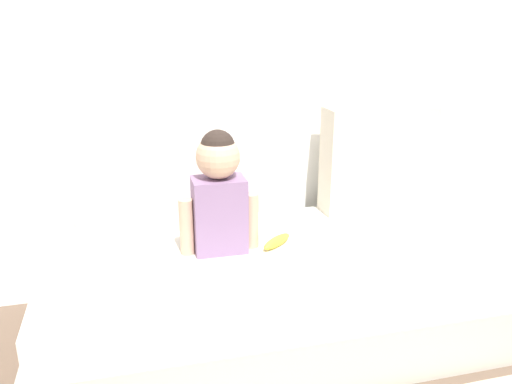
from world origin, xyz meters
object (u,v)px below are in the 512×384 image
throw_pillow_right (377,159)px  toddler (219,191)px  couch (287,291)px  throw_pillow_left (143,166)px  banana (277,241)px

throw_pillow_right → toddler: throw_pillow_right is taller
couch → throw_pillow_right: size_ratio=3.75×
throw_pillow_left → couch: bearing=-31.7°
couch → banana: size_ratio=11.53×
throw_pillow_right → toddler: 0.86m
throw_pillow_right → toddler: bearing=-160.8°
throw_pillow_left → throw_pillow_right: throw_pillow_left is taller
throw_pillow_left → toddler: size_ratio=1.18×
couch → toddler: (-0.27, 0.05, 0.45)m
throw_pillow_left → throw_pillow_right: 1.08m
throw_pillow_right → banana: throw_pillow_right is taller
toddler → banana: size_ratio=2.87×
throw_pillow_right → banana: (-0.58, -0.30, -0.23)m
banana → toddler: bearing=174.8°
toddler → banana: 0.33m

